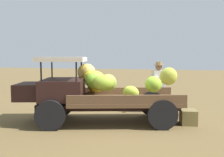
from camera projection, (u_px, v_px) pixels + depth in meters
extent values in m
plane|color=brown|center=(104.00, 120.00, 7.41)|extent=(60.00, 60.00, 0.00)
cube|color=black|center=(108.00, 107.00, 7.15)|extent=(3.97, 1.53, 0.16)
cylinder|color=black|center=(50.00, 115.00, 6.33)|extent=(0.77, 0.35, 0.77)
cylinder|color=black|center=(61.00, 104.00, 7.92)|extent=(0.77, 0.35, 0.77)
cylinder|color=black|center=(163.00, 115.00, 6.39)|extent=(0.77, 0.35, 0.77)
cylinder|color=black|center=(151.00, 103.00, 7.99)|extent=(0.77, 0.35, 0.77)
cube|color=brown|center=(124.00, 100.00, 7.15)|extent=(3.36, 2.48, 0.10)
cube|color=brown|center=(127.00, 100.00, 6.34)|extent=(2.90, 0.91, 0.22)
cube|color=brown|center=(123.00, 91.00, 7.93)|extent=(2.90, 0.91, 0.22)
cube|color=black|center=(63.00, 89.00, 7.08)|extent=(1.48, 1.77, 0.55)
cube|color=black|center=(31.00, 91.00, 7.07)|extent=(0.97, 1.22, 0.44)
cylinder|color=black|center=(41.00, 71.00, 6.38)|extent=(0.04, 0.04, 0.55)
cylinder|color=black|center=(52.00, 68.00, 7.67)|extent=(0.04, 0.04, 0.55)
cylinder|color=black|center=(76.00, 71.00, 6.40)|extent=(0.04, 0.04, 0.55)
cylinder|color=black|center=(81.00, 68.00, 7.69)|extent=(0.04, 0.04, 0.55)
cube|color=beige|center=(63.00, 59.00, 7.01)|extent=(1.59, 1.80, 0.12)
ellipsoid|color=gold|center=(94.00, 77.00, 7.45)|extent=(0.65, 0.54, 0.50)
ellipsoid|color=yellow|center=(96.00, 86.00, 7.59)|extent=(0.73, 0.73, 0.44)
ellipsoid|color=tan|center=(86.00, 72.00, 7.68)|extent=(0.67, 0.62, 0.58)
ellipsoid|color=#B5D13B|center=(131.00, 93.00, 6.91)|extent=(0.54, 0.53, 0.47)
ellipsoid|color=#91AC40|center=(108.00, 83.00, 7.11)|extent=(0.48, 0.58, 0.60)
ellipsoid|color=#8FAD2E|center=(103.00, 83.00, 6.63)|extent=(0.74, 0.73, 0.49)
ellipsoid|color=#81BE31|center=(93.00, 80.00, 7.16)|extent=(0.48, 0.46, 0.53)
ellipsoid|color=#91BB32|center=(153.00, 84.00, 7.16)|extent=(0.78, 0.72, 0.62)
ellipsoid|color=#BDC640|center=(169.00, 76.00, 6.59)|extent=(0.55, 0.52, 0.51)
cylinder|color=#BBB099|center=(162.00, 100.00, 8.47)|extent=(0.15, 0.15, 0.78)
cylinder|color=#BBB099|center=(155.00, 101.00, 8.41)|extent=(0.15, 0.15, 0.78)
cube|color=#B9B7AC|center=(159.00, 80.00, 8.38)|extent=(0.47, 0.40, 0.60)
cylinder|color=#B9B7AC|center=(163.00, 77.00, 8.30)|extent=(0.41, 0.26, 0.10)
cylinder|color=#B9B7AC|center=(157.00, 77.00, 8.25)|extent=(0.18, 0.41, 0.10)
sphere|color=#87634C|center=(159.00, 67.00, 8.34)|extent=(0.22, 0.22, 0.22)
cylinder|color=olive|center=(159.00, 65.00, 8.34)|extent=(0.34, 0.34, 0.02)
cylinder|color=olive|center=(159.00, 63.00, 8.33)|extent=(0.20, 0.20, 0.10)
cube|color=olive|center=(188.00, 117.00, 6.95)|extent=(0.48, 0.55, 0.40)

